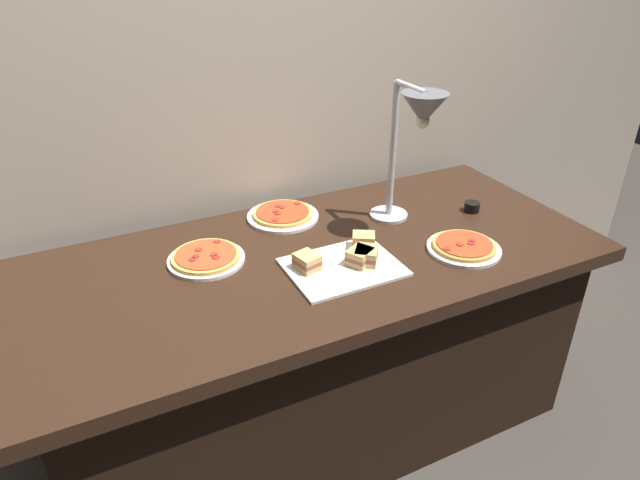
# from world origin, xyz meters

# --- Properties ---
(ground_plane) EXTENTS (8.00, 8.00, 0.00)m
(ground_plane) POSITION_xyz_m (0.00, 0.00, 0.00)
(ground_plane) COLOR #38332D
(back_wall) EXTENTS (4.40, 0.04, 2.40)m
(back_wall) POSITION_xyz_m (0.00, 0.50, 1.20)
(back_wall) COLOR #B7A893
(back_wall) RESTS_ON ground_plane
(buffet_table) EXTENTS (1.90, 0.84, 0.76)m
(buffet_table) POSITION_xyz_m (0.00, 0.00, 0.39)
(buffet_table) COLOR black
(buffet_table) RESTS_ON ground_plane
(heat_lamp) EXTENTS (0.15, 0.30, 0.50)m
(heat_lamp) POSITION_xyz_m (0.36, 0.01, 1.15)
(heat_lamp) COLOR #B7BABF
(heat_lamp) RESTS_ON buffet_table
(pizza_plate_front) EXTENTS (0.24, 0.24, 0.03)m
(pizza_plate_front) POSITION_xyz_m (0.44, -0.19, 0.77)
(pizza_plate_front) COLOR white
(pizza_plate_front) RESTS_ON buffet_table
(pizza_plate_center) EXTENTS (0.25, 0.25, 0.03)m
(pizza_plate_center) POSITION_xyz_m (-0.34, 0.12, 0.77)
(pizza_plate_center) COLOR white
(pizza_plate_center) RESTS_ON buffet_table
(pizza_plate_raised_stand) EXTENTS (0.26, 0.26, 0.03)m
(pizza_plate_raised_stand) POSITION_xyz_m (0.00, 0.29, 0.77)
(pizza_plate_raised_stand) COLOR white
(pizza_plate_raised_stand) RESTS_ON buffet_table
(sandwich_platter) EXTENTS (0.35, 0.27, 0.06)m
(sandwich_platter) POSITION_xyz_m (0.05, -0.11, 0.78)
(sandwich_platter) COLOR white
(sandwich_platter) RESTS_ON buffet_table
(sauce_cup_near) EXTENTS (0.06, 0.06, 0.04)m
(sauce_cup_near) POSITION_xyz_m (0.66, 0.03, 0.78)
(sauce_cup_near) COLOR black
(sauce_cup_near) RESTS_ON buffet_table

